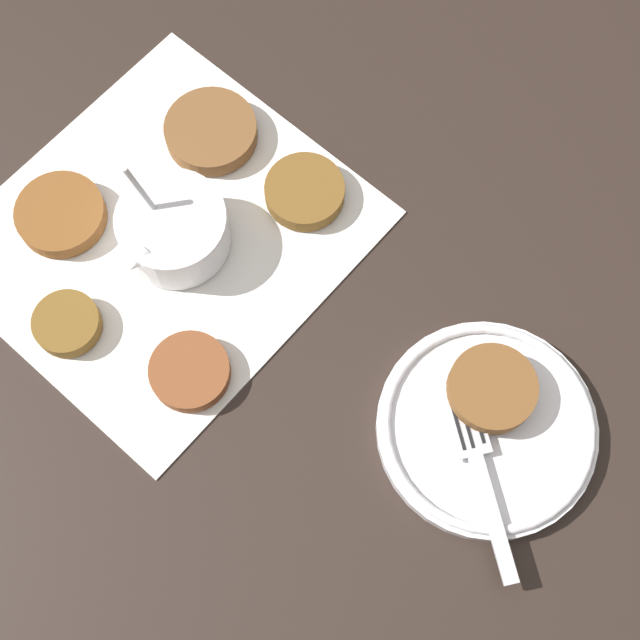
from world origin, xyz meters
TOP-DOWN VIEW (x-y plane):
  - ground_plane at (0.00, 0.00)m, footprint 4.00×4.00m
  - napkin at (0.02, 0.01)m, footprint 0.35×0.32m
  - sauce_bowl at (0.01, 0.02)m, footprint 0.10×0.09m
  - fritter_0 at (0.06, -0.08)m, footprint 0.08×0.08m
  - fritter_1 at (-0.09, -0.02)m, footprint 0.08×0.08m
  - fritter_2 at (0.10, 0.10)m, footprint 0.07×0.07m
  - fritter_3 at (-0.09, 0.09)m, footprint 0.07×0.07m
  - fritter_4 at (0.13, -0.01)m, footprint 0.06×0.06m
  - serving_plate at (-0.00, 0.33)m, footprint 0.18×0.18m
  - fritter_on_plate at (-0.02, 0.32)m, footprint 0.07×0.07m
  - fork at (0.03, 0.33)m, footprint 0.12×0.13m

SIDE VIEW (x-z plane):
  - ground_plane at x=0.00m, z-range 0.00..0.00m
  - napkin at x=0.02m, z-range 0.00..0.00m
  - serving_plate at x=0.00m, z-range 0.00..0.02m
  - fritter_2 at x=0.10m, z-range 0.00..0.02m
  - fritter_4 at x=0.13m, z-range 0.00..0.02m
  - fritter_3 at x=-0.09m, z-range 0.00..0.02m
  - fritter_0 at x=0.06m, z-range 0.00..0.02m
  - fritter_1 at x=-0.09m, z-range 0.00..0.02m
  - fork at x=0.03m, z-range 0.02..0.02m
  - sauce_bowl at x=0.01m, z-range -0.02..0.07m
  - fritter_on_plate at x=-0.02m, z-range 0.02..0.04m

